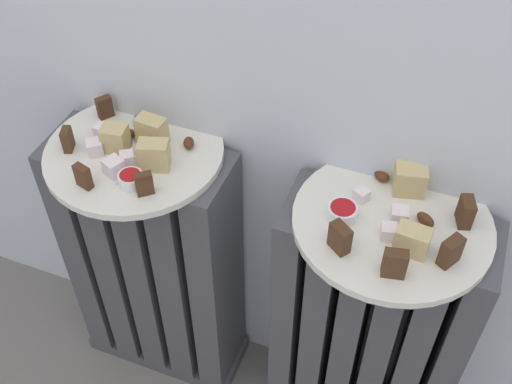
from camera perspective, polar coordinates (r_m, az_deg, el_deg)
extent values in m
cube|color=#47474C|center=(1.44, -7.89, -13.43)|extent=(0.33, 0.13, 0.03)
cube|color=#47474C|center=(1.26, -14.47, -4.52)|extent=(0.05, 0.13, 0.54)
cube|color=#47474C|center=(1.24, -11.91, -5.41)|extent=(0.05, 0.13, 0.54)
cube|color=#47474C|center=(1.21, -9.23, -6.32)|extent=(0.05, 0.13, 0.54)
cube|color=#47474C|center=(1.19, -6.42, -7.25)|extent=(0.05, 0.13, 0.54)
cube|color=#47474C|center=(1.17, -3.50, -8.20)|extent=(0.05, 0.13, 0.54)
cube|color=#47474C|center=(1.14, 3.36, -10.33)|extent=(0.04, 0.13, 0.54)
cube|color=#47474C|center=(1.13, 6.03, -11.12)|extent=(0.04, 0.13, 0.54)
cube|color=#47474C|center=(1.13, 8.73, -11.88)|extent=(0.04, 0.13, 0.54)
cube|color=#47474C|center=(1.12, 11.47, -12.63)|extent=(0.04, 0.13, 0.54)
cube|color=#47474C|center=(1.13, 14.23, -13.35)|extent=(0.04, 0.13, 0.54)
cube|color=#47474C|center=(1.13, 16.99, -14.03)|extent=(0.04, 0.13, 0.54)
cylinder|color=silver|center=(1.01, -11.03, 3.56)|extent=(0.28, 0.28, 0.01)
cylinder|color=silver|center=(0.91, 12.30, -2.72)|extent=(0.28, 0.28, 0.01)
cube|color=#472B19|center=(1.07, -13.63, 7.51)|extent=(0.02, 0.03, 0.04)
cube|color=#472B19|center=(1.02, -16.82, 4.61)|extent=(0.02, 0.03, 0.04)
cube|color=#472B19|center=(0.95, -15.48, 1.37)|extent=(0.03, 0.02, 0.04)
cube|color=#472B19|center=(0.92, -10.15, 0.74)|extent=(0.03, 0.03, 0.04)
cube|color=tan|center=(1.00, -12.71, 4.78)|extent=(0.04, 0.04, 0.04)
cube|color=tan|center=(0.95, -9.29, 3.33)|extent=(0.05, 0.04, 0.05)
cube|color=tan|center=(1.00, -9.48, 5.52)|extent=(0.05, 0.03, 0.05)
cube|color=white|center=(1.04, -13.86, 5.43)|extent=(0.02, 0.02, 0.02)
cube|color=white|center=(0.96, -12.85, 2.26)|extent=(0.03, 0.03, 0.03)
cube|color=white|center=(1.00, -14.49, 3.95)|extent=(0.03, 0.03, 0.02)
cube|color=white|center=(0.98, -11.65, 2.97)|extent=(0.03, 0.03, 0.02)
ellipsoid|color=#4C2814|center=(0.99, -6.15, 4.46)|extent=(0.03, 0.03, 0.02)
ellipsoid|color=#4C2814|center=(1.05, -10.63, 6.42)|extent=(0.03, 0.03, 0.02)
ellipsoid|color=#4C2814|center=(1.03, -11.52, 5.20)|extent=(0.03, 0.03, 0.01)
cylinder|color=white|center=(0.94, -11.34, 1.13)|extent=(0.04, 0.04, 0.02)
cylinder|color=#B21419|center=(0.94, -11.38, 1.36)|extent=(0.03, 0.03, 0.01)
cube|color=#472B19|center=(0.84, 7.65, -4.16)|extent=(0.03, 0.03, 0.04)
cube|color=#472B19|center=(0.82, 12.52, -6.39)|extent=(0.03, 0.02, 0.04)
cube|color=#472B19|center=(0.85, 17.33, -5.19)|extent=(0.03, 0.04, 0.04)
cube|color=#472B19|center=(0.91, 18.57, -1.73)|extent=(0.03, 0.03, 0.04)
cube|color=tan|center=(0.93, 13.84, 1.13)|extent=(0.05, 0.05, 0.04)
cube|color=tan|center=(0.86, 14.05, -4.29)|extent=(0.05, 0.03, 0.04)
cube|color=white|center=(0.87, 11.99, -3.57)|extent=(0.03, 0.03, 0.02)
cube|color=white|center=(0.89, 12.92, -2.10)|extent=(0.03, 0.03, 0.02)
cube|color=white|center=(0.91, 9.59, -0.27)|extent=(0.03, 0.03, 0.02)
ellipsoid|color=#4C2814|center=(0.90, 15.18, -2.44)|extent=(0.03, 0.03, 0.02)
ellipsoid|color=#4C2814|center=(0.95, 11.40, 1.47)|extent=(0.03, 0.03, 0.01)
cylinder|color=white|center=(0.88, 7.87, -1.86)|extent=(0.04, 0.04, 0.02)
cylinder|color=#B21419|center=(0.88, 7.90, -1.61)|extent=(0.04, 0.04, 0.01)
cube|color=silver|center=(0.97, -11.80, 1.91)|extent=(0.02, 0.06, 0.00)
cube|color=silver|center=(1.00, -10.74, 3.90)|extent=(0.02, 0.02, 0.00)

